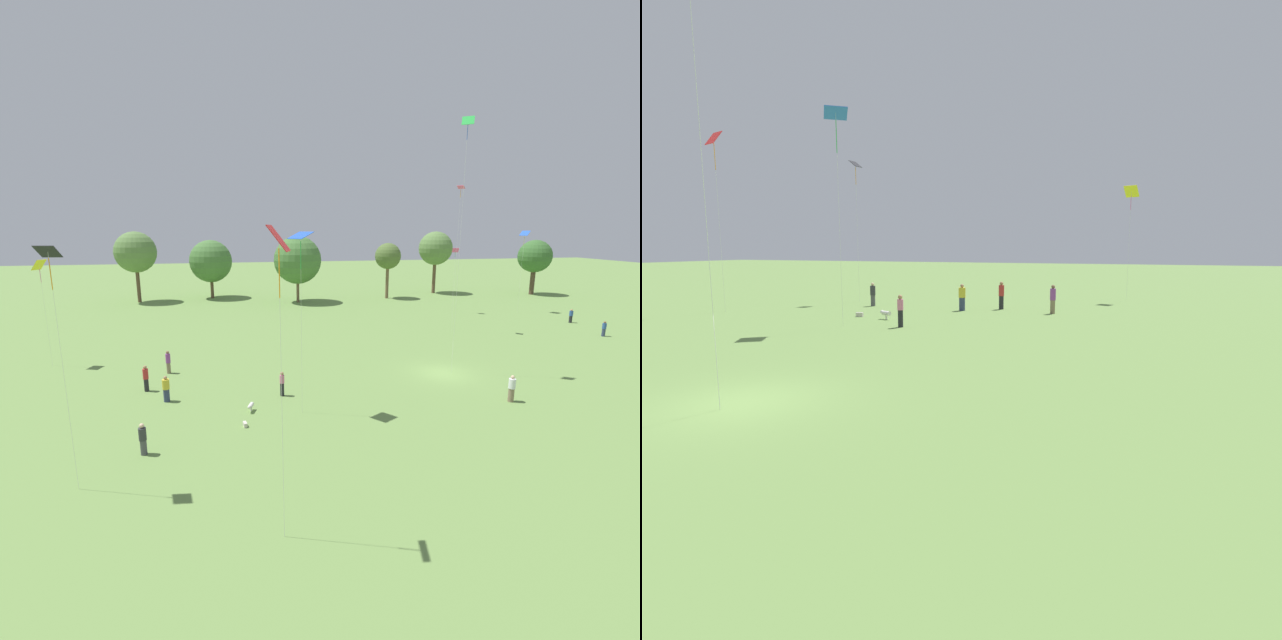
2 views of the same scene
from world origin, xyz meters
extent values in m
plane|color=#6B8E47|center=(0.00, 0.00, 0.00)|extent=(240.00, 240.00, 0.00)
cylinder|color=brown|center=(-30.85, 40.74, 2.73)|extent=(0.55, 0.55, 5.46)
sphere|color=#5B7F42|center=(-30.85, 40.74, 7.81)|extent=(6.29, 6.29, 6.29)
cylinder|color=brown|center=(-19.78, 42.74, 1.76)|extent=(0.52, 0.52, 3.53)
sphere|color=#477538|center=(-19.78, 42.74, 6.11)|extent=(6.90, 6.90, 6.90)
cylinder|color=brown|center=(-6.39, 35.86, 1.92)|extent=(0.44, 0.44, 3.84)
sphere|color=#477538|center=(-6.39, 35.86, 6.60)|extent=(7.36, 7.36, 7.36)
cylinder|color=brown|center=(8.70, 36.89, 2.69)|extent=(0.51, 0.51, 5.37)
sphere|color=#516B33|center=(8.70, 36.89, 6.96)|extent=(4.24, 4.24, 4.24)
cylinder|color=brown|center=(18.93, 40.77, 2.89)|extent=(0.57, 0.57, 5.77)
sphere|color=#5B7F42|center=(18.93, 40.77, 7.97)|extent=(5.85, 5.85, 5.85)
cylinder|color=brown|center=(35.18, 35.89, 2.29)|extent=(0.78, 0.78, 4.59)
sphere|color=#38662D|center=(35.18, 35.89, 6.68)|extent=(5.59, 5.59, 5.59)
cylinder|color=#232328|center=(-22.53, 0.60, 0.46)|extent=(0.35, 0.35, 0.92)
cylinder|color=#B72D2D|center=(-22.53, 0.60, 1.29)|extent=(0.42, 0.42, 0.74)
sphere|color=#A87A56|center=(-22.53, 0.60, 1.78)|extent=(0.24, 0.24, 0.24)
cylinder|color=#333D5B|center=(-20.85, -1.64, 0.44)|extent=(0.51, 0.51, 0.88)
cylinder|color=gold|center=(-20.85, -1.64, 1.22)|extent=(0.60, 0.60, 0.67)
sphere|color=#A87A56|center=(-20.85, -1.64, 1.67)|extent=(0.24, 0.24, 0.24)
cylinder|color=#232328|center=(-13.16, -2.16, 0.46)|extent=(0.28, 0.28, 0.92)
cylinder|color=pink|center=(-13.16, -2.16, 1.21)|extent=(0.33, 0.33, 0.57)
sphere|color=#A87A56|center=(-13.16, -2.16, 1.62)|extent=(0.24, 0.24, 0.24)
cylinder|color=#847056|center=(-21.54, 4.33, 0.44)|extent=(0.43, 0.43, 0.87)
cylinder|color=purple|center=(-21.54, 4.33, 1.24)|extent=(0.50, 0.50, 0.74)
sphere|color=brown|center=(-21.54, 4.33, 1.73)|extent=(0.24, 0.24, 0.24)
cylinder|color=#4C4C51|center=(-20.99, -8.62, 0.40)|extent=(0.40, 0.40, 0.79)
cylinder|color=#333338|center=(-20.99, -8.62, 1.13)|extent=(0.48, 0.48, 0.67)
sphere|color=beige|center=(-20.99, -8.62, 1.58)|extent=(0.24, 0.24, 0.24)
cylinder|color=#232328|center=(24.31, 14.34, 0.43)|extent=(0.50, 0.50, 0.86)
cylinder|color=#2D5193|center=(24.31, 14.34, 1.16)|extent=(0.59, 0.59, 0.60)
sphere|color=#A87A56|center=(24.31, 14.34, 1.58)|extent=(0.24, 0.24, 0.24)
cylinder|color=#847056|center=(1.74, -6.18, 0.46)|extent=(0.46, 0.46, 0.93)
cylinder|color=white|center=(1.74, -6.18, 1.26)|extent=(0.55, 0.55, 0.67)
sphere|color=beige|center=(1.74, -6.18, 1.71)|extent=(0.24, 0.24, 0.24)
cylinder|color=#333D5B|center=(22.61, 7.73, 0.41)|extent=(0.41, 0.41, 0.83)
cylinder|color=#2D5193|center=(22.61, 7.73, 1.12)|extent=(0.48, 0.48, 0.60)
sphere|color=brown|center=(22.61, 7.73, 1.54)|extent=(0.24, 0.24, 0.24)
cube|color=red|center=(-14.63, -16.01, 11.03)|extent=(0.90, 1.19, 0.85)
cylinder|color=orange|center=(-14.63, -16.01, 9.90)|extent=(0.04, 0.04, 1.64)
cylinder|color=silver|center=(-14.63, -16.01, 5.52)|extent=(0.01, 0.01, 11.03)
cube|color=blue|center=(22.38, 21.86, 10.75)|extent=(1.37, 1.44, 0.65)
cylinder|color=yellow|center=(22.38, 21.86, 9.77)|extent=(0.04, 0.04, 1.30)
cylinder|color=silver|center=(22.38, 21.86, 5.38)|extent=(0.01, 0.01, 10.75)
cube|color=yellow|center=(-31.47, 8.29, 8.49)|extent=(0.97, 1.21, 0.84)
cylinder|color=#E54C99|center=(-31.47, 8.29, 7.63)|extent=(0.04, 0.04, 1.10)
cylinder|color=silver|center=(-31.47, 8.29, 4.25)|extent=(0.01, 0.01, 8.49)
cube|color=#E54C99|center=(7.64, 12.91, 15.62)|extent=(0.98, 0.98, 0.31)
cylinder|color=orange|center=(7.64, 12.91, 14.98)|extent=(0.04, 0.04, 0.84)
cylinder|color=silver|center=(7.64, 12.91, 7.81)|extent=(0.01, 0.01, 15.62)
cube|color=black|center=(-23.25, -11.22, 10.45)|extent=(0.88, 0.75, 0.50)
cylinder|color=orange|center=(-23.25, -11.22, 9.57)|extent=(0.04, 0.04, 1.27)
cylinder|color=silver|center=(-23.25, -11.22, 5.23)|extent=(0.01, 0.01, 10.45)
cube|color=blue|center=(-12.24, -5.16, 10.96)|extent=(1.57, 1.58, 0.42)
cylinder|color=green|center=(-12.24, -5.16, 9.81)|extent=(0.04, 0.04, 1.61)
cylinder|color=silver|center=(-12.24, -5.16, 5.48)|extent=(0.01, 0.01, 10.96)
cube|color=#E54C99|center=(13.04, 23.02, 8.53)|extent=(0.97, 0.83, 0.59)
cylinder|color=green|center=(13.04, 23.02, 7.92)|extent=(0.04, 0.04, 0.74)
cylinder|color=silver|center=(13.04, 23.02, 4.26)|extent=(0.01, 0.01, 8.53)
cube|color=green|center=(0.66, -0.11, 18.87)|extent=(1.02, 0.93, 0.67)
cylinder|color=blue|center=(0.66, -0.11, 18.09)|extent=(0.04, 0.04, 1.04)
cylinder|color=silver|center=(0.66, -0.11, 9.43)|extent=(0.01, 0.01, 18.87)
cylinder|color=silver|center=(-15.39, -4.31, 0.38)|extent=(0.42, 0.61, 0.26)
sphere|color=silver|center=(-15.50, -4.65, 0.42)|extent=(0.23, 0.23, 0.23)
cylinder|color=silver|center=(-15.39, -4.31, 0.12)|extent=(0.12, 0.12, 0.25)
cube|color=beige|center=(-15.82, -6.43, 0.13)|extent=(0.27, 0.46, 0.26)
camera|label=1|loc=(-16.08, -30.00, 11.33)|focal=24.00mm
camera|label=2|loc=(10.13, 10.42, 4.24)|focal=28.00mm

